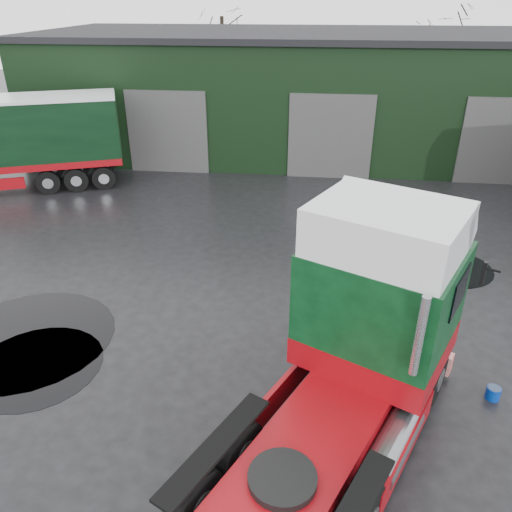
% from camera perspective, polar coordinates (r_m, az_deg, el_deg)
% --- Properties ---
extents(ground, '(100.00, 100.00, 0.00)m').
position_cam_1_polar(ground, '(12.96, -0.21, -10.72)').
color(ground, black).
extents(warehouse, '(32.40, 12.40, 6.30)m').
position_cam_1_polar(warehouse, '(30.48, 8.46, 18.19)').
color(warehouse, black).
rests_on(warehouse, ground).
extents(hero_tractor, '(6.22, 8.14, 4.67)m').
position_cam_1_polar(hero_tractor, '(9.13, 9.18, -11.58)').
color(hero_tractor, black).
rests_on(hero_tractor, ground).
extents(wash_bucket, '(0.36, 0.36, 0.29)m').
position_cam_1_polar(wash_bucket, '(12.74, 25.47, -13.96)').
color(wash_bucket, navy).
rests_on(wash_bucket, ground).
extents(tree_back_a, '(4.40, 4.40, 9.50)m').
position_cam_1_polar(tree_back_a, '(40.86, -3.85, 23.03)').
color(tree_back_a, black).
rests_on(tree_back_a, ground).
extents(tree_back_b, '(4.40, 4.40, 7.50)m').
position_cam_1_polar(tree_back_b, '(41.25, 20.19, 20.18)').
color(tree_back_b, black).
rests_on(tree_back_b, ground).
extents(puddle_0, '(3.20, 3.20, 0.01)m').
position_cam_1_polar(puddle_0, '(13.59, -23.83, -11.43)').
color(puddle_0, black).
rests_on(puddle_0, ground).
extents(puddle_1, '(2.76, 2.76, 0.01)m').
position_cam_1_polar(puddle_1, '(17.81, 21.26, -1.21)').
color(puddle_1, black).
rests_on(puddle_1, ground).
extents(puddle_2, '(4.47, 4.47, 0.01)m').
position_cam_1_polar(puddle_2, '(14.69, -24.57, -8.44)').
color(puddle_2, black).
rests_on(puddle_2, ground).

